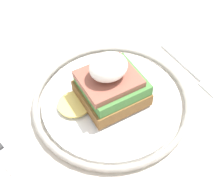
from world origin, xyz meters
name	(u,v)px	position (x,y,z in m)	size (l,w,h in m)	color
dining_table	(122,142)	(0.00, 0.00, 0.59)	(0.80, 0.74, 0.73)	beige
plate	(112,101)	(0.02, 0.00, 0.74)	(0.25, 0.25, 0.02)	white
sandwich	(110,84)	(0.03, 0.00, 0.78)	(0.13, 0.09, 0.09)	brown
fork	(192,71)	(-0.13, 0.01, 0.73)	(0.02, 0.14, 0.00)	silver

